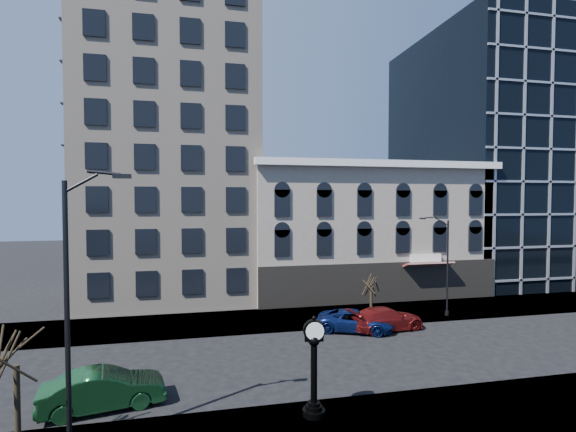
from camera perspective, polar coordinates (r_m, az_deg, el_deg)
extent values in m
plane|color=black|center=(24.60, -2.74, -19.36)|extent=(160.00, 160.00, 0.00)
cube|color=gray|center=(32.09, -5.16, -14.08)|extent=(160.00, 6.00, 0.12)
cube|color=#C5B39E|center=(42.83, -15.44, 15.54)|extent=(15.00, 15.00, 38.00)
cube|color=gray|center=(41.78, 9.99, -2.04)|extent=(22.00, 10.00, 12.00)
cube|color=white|center=(37.05, 13.11, 7.01)|extent=(22.60, 0.80, 0.60)
cube|color=black|center=(37.74, 12.88, -8.94)|extent=(22.00, 0.30, 3.60)
cube|color=maroon|center=(38.85, 18.63, -6.29)|extent=(4.50, 1.18, 0.55)
cube|color=black|center=(56.58, 27.28, 6.95)|extent=(20.00, 20.00, 28.00)
cylinder|color=black|center=(19.08, 3.55, -25.21)|extent=(0.94, 0.94, 0.26)
cylinder|color=black|center=(18.98, 3.55, -24.64)|extent=(0.69, 0.69, 0.17)
cylinder|color=black|center=(18.91, 3.55, -24.22)|extent=(0.51, 0.51, 0.14)
cylinder|color=black|center=(18.37, 3.56, -20.57)|extent=(0.27, 0.27, 2.49)
sphere|color=black|center=(17.90, 3.57, -16.65)|extent=(0.48, 0.48, 0.48)
cube|color=black|center=(17.87, 3.57, -16.39)|extent=(0.79, 0.29, 0.21)
cylinder|color=black|center=(17.77, 3.58, -15.34)|extent=(0.92, 0.39, 0.89)
cylinder|color=white|center=(17.63, 3.71, -15.47)|extent=(0.75, 0.12, 0.75)
cylinder|color=white|center=(17.90, 3.45, -15.20)|extent=(0.75, 0.12, 0.75)
sphere|color=black|center=(17.62, 3.58, -13.74)|extent=(0.17, 0.17, 0.17)
cylinder|color=black|center=(17.01, -27.97, -12.06)|extent=(0.18, 0.18, 9.59)
cube|color=black|center=(16.04, -20.98, 5.09)|extent=(0.62, 0.25, 0.16)
cylinder|color=black|center=(34.58, 20.98, -6.67)|extent=(0.14, 0.14, 7.38)
cylinder|color=black|center=(35.28, 20.90, -12.32)|extent=(0.31, 0.31, 0.34)
cube|color=black|center=(33.86, 18.38, -0.32)|extent=(0.51, 0.33, 0.12)
cylinder|color=#2E2517|center=(18.15, -33.03, -21.69)|extent=(0.19, 0.19, 3.32)
cylinder|color=#2E2517|center=(32.77, 11.30, -11.58)|extent=(0.22, 0.22, 2.30)
imported|color=#143F1E|center=(21.10, -23.88, -20.85)|extent=(5.33, 2.71, 1.67)
imported|color=#0C194C|center=(29.98, 9.18, -13.95)|extent=(5.71, 4.24, 1.44)
imported|color=maroon|center=(30.64, 13.27, -13.50)|extent=(5.66, 2.92, 1.57)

